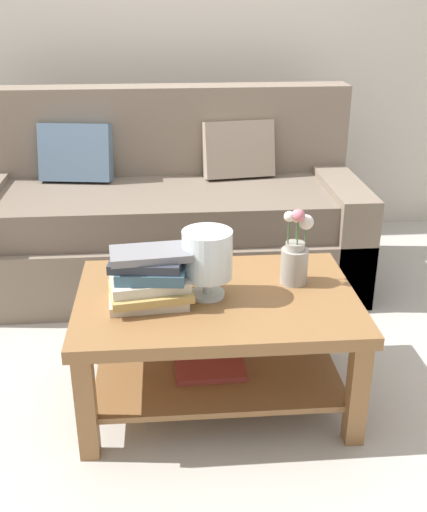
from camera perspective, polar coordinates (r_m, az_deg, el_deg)
The scene contains 7 objects.
ground_plane at distance 2.97m, azimuth -1.86°, elevation -8.45°, with size 10.00×10.00×0.00m, color #B7B2A8.
back_wall at distance 4.17m, azimuth -3.36°, elevation 20.49°, with size 6.40×0.12×2.70m, color beige.
couch at distance 3.54m, azimuth -4.52°, elevation 3.51°, with size 2.17×0.90×1.06m.
coffee_table at distance 2.47m, azimuth 0.27°, elevation -6.35°, with size 1.09×0.74×0.48m.
book_stack_main at distance 2.32m, azimuth -5.93°, elevation -2.10°, with size 0.33×0.27×0.21m.
glass_hurricane_vase at distance 2.33m, azimuth -0.57°, elevation -0.02°, with size 0.19×0.19×0.27m.
flower_pitcher at distance 2.48m, azimuth 7.58°, elevation 0.19°, with size 0.12×0.11×0.32m.
Camera 1 is at (-0.11, -2.51, 1.58)m, focal length 43.30 mm.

